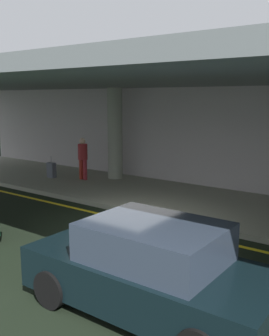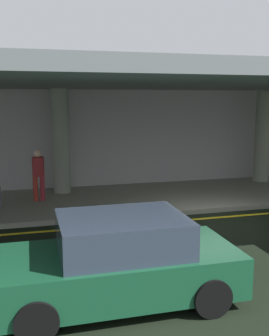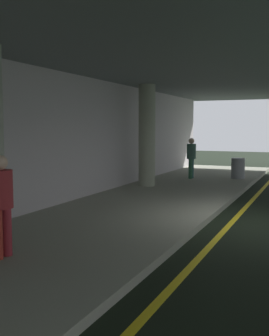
% 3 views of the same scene
% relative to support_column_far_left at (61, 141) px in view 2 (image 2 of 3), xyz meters
% --- Properties ---
extents(ground_plane, '(60.00, 60.00, 0.00)m').
position_rel_support_column_far_left_xyz_m(ground_plane, '(4.00, -4.38, -1.97)').
color(ground_plane, black).
extents(sidewalk, '(26.00, 4.20, 0.15)m').
position_rel_support_column_far_left_xyz_m(sidewalk, '(4.00, -1.28, -1.90)').
color(sidewalk, gray).
rests_on(sidewalk, ground).
extents(lane_stripe_yellow, '(26.00, 0.14, 0.01)m').
position_rel_support_column_far_left_xyz_m(lane_stripe_yellow, '(4.00, -3.86, -1.97)').
color(lane_stripe_yellow, yellow).
rests_on(lane_stripe_yellow, ground).
extents(support_column_far_left, '(0.60, 0.60, 3.65)m').
position_rel_support_column_far_left_xyz_m(support_column_far_left, '(0.00, 0.00, 0.00)').
color(support_column_far_left, gray).
rests_on(support_column_far_left, sidewalk).
extents(support_column_left_mid, '(0.60, 0.60, 3.65)m').
position_rel_support_column_far_left_xyz_m(support_column_left_mid, '(8.00, 0.00, 0.00)').
color(support_column_left_mid, gray).
rests_on(support_column_left_mid, sidewalk).
extents(ceiling_overhang, '(28.00, 13.20, 0.30)m').
position_rel_support_column_far_left_xyz_m(ceiling_overhang, '(4.00, -1.78, 1.97)').
color(ceiling_overhang, slate).
rests_on(ceiling_overhang, support_column_far_left).
extents(terminal_back_wall, '(26.00, 0.30, 3.80)m').
position_rel_support_column_far_left_xyz_m(terminal_back_wall, '(4.00, 0.97, -0.07)').
color(terminal_back_wall, '#B4ADAE').
rests_on(terminal_back_wall, ground).
extents(car_dark_green, '(4.10, 1.92, 1.50)m').
position_rel_support_column_far_left_xyz_m(car_dark_green, '(0.27, -7.99, -1.26)').
color(car_dark_green, '#164A2E').
rests_on(car_dark_green, ground).
extents(person_waiting_for_ride, '(0.38, 0.38, 1.68)m').
position_rel_support_column_far_left_xyz_m(person_waiting_for_ride, '(-0.84, -1.03, -0.86)').
color(person_waiting_for_ride, '#9F2B20').
rests_on(person_waiting_for_ride, sidewalk).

